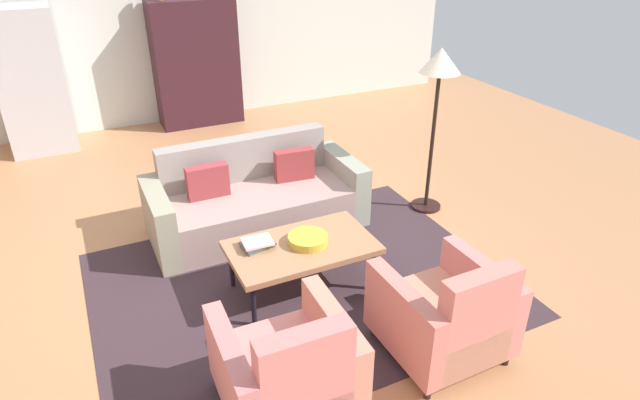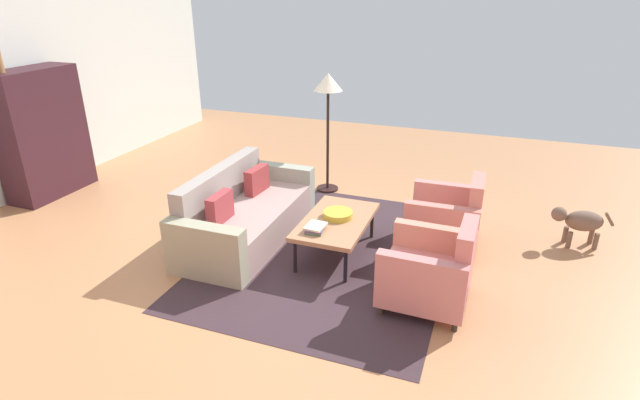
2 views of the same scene
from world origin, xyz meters
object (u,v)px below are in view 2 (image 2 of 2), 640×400
at_px(coffee_table, 336,222).
at_px(book_stack, 316,228).
at_px(floor_lamp, 328,93).
at_px(armchair_left, 433,273).
at_px(dog, 580,221).
at_px(armchair_right, 449,220).
at_px(fruit_bowl, 338,214).
at_px(cabinet, 42,133).
at_px(couch, 242,216).

xyz_separation_m(coffee_table, book_stack, (-0.34, 0.12, 0.07)).
xyz_separation_m(coffee_table, floor_lamp, (1.80, 0.74, 1.05)).
bearing_deg(armchair_left, dog, -37.46).
xyz_separation_m(armchair_right, book_stack, (-0.94, 1.28, 0.13)).
bearing_deg(floor_lamp, fruit_bowl, -157.11).
bearing_deg(floor_lamp, cabinet, 111.85).
bearing_deg(armchair_right, book_stack, 125.18).
bearing_deg(floor_lamp, coffee_table, -157.77).
distance_m(armchair_left, cabinet, 5.75).
relative_size(armchair_left, armchair_right, 1.00).
bearing_deg(floor_lamp, dog, -100.76).
distance_m(couch, armchair_left, 2.43).
height_order(floor_lamp, dog, floor_lamp).
height_order(cabinet, floor_lamp, cabinet).
xyz_separation_m(coffee_table, cabinet, (0.29, 4.49, 0.50)).
bearing_deg(couch, book_stack, 72.21).
height_order(coffee_table, fruit_bowl, fruit_bowl).
xyz_separation_m(armchair_left, fruit_bowl, (0.66, 1.17, 0.13)).
distance_m(armchair_right, fruit_bowl, 1.29).
relative_size(floor_lamp, dog, 2.46).
distance_m(armchair_right, cabinet, 5.69).
relative_size(armchair_right, floor_lamp, 0.51).
distance_m(fruit_bowl, book_stack, 0.41).
bearing_deg(fruit_bowl, dog, -66.82).
bearing_deg(book_stack, armchair_left, -101.56).
bearing_deg(couch, fruit_bowl, 92.58).
relative_size(book_stack, floor_lamp, 0.16).
relative_size(armchair_right, book_stack, 3.19).
distance_m(couch, armchair_right, 2.43).
distance_m(armchair_right, floor_lamp, 2.50).
bearing_deg(coffee_table, cabinet, 86.25).
distance_m(floor_lamp, dog, 3.57).
xyz_separation_m(fruit_bowl, book_stack, (-0.40, 0.12, -0.00)).
distance_m(armchair_left, dog, 2.27).
relative_size(armchair_right, dog, 1.26).
height_order(armchair_left, book_stack, armchair_left).
bearing_deg(armchair_right, floor_lamp, 56.75).
bearing_deg(coffee_table, dog, -65.76).
relative_size(coffee_table, armchair_left, 1.36).
xyz_separation_m(floor_lamp, dog, (-0.63, -3.33, -1.13)).
bearing_deg(armchair_left, floor_lamp, 39.79).
bearing_deg(fruit_bowl, armchair_right, -65.00).
xyz_separation_m(fruit_bowl, floor_lamp, (1.74, 0.74, 0.97)).
xyz_separation_m(book_stack, floor_lamp, (2.14, 0.62, 0.97)).
relative_size(cabinet, dog, 2.58).
distance_m(coffee_table, armchair_right, 1.31).
bearing_deg(armchair_right, cabinet, 92.08).
height_order(fruit_bowl, dog, fruit_bowl).
xyz_separation_m(armchair_right, fruit_bowl, (-0.54, 1.17, 0.13)).
distance_m(book_stack, cabinet, 4.44).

